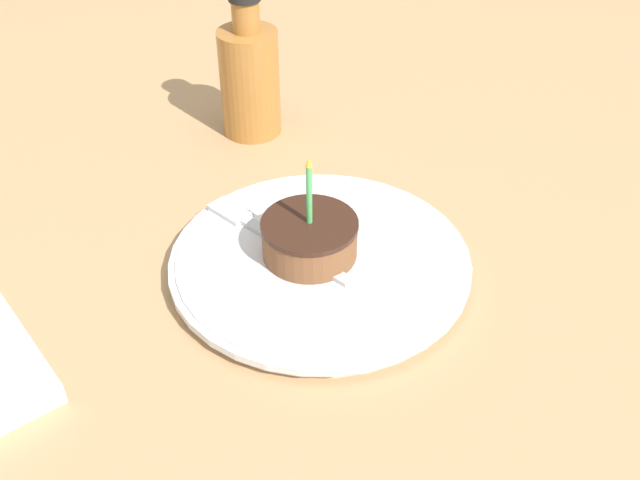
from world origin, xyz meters
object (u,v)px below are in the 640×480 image
object	(u,v)px
fork	(268,234)
bottle	(250,78)
cake_slice	(310,238)
plate	(320,262)

from	to	relation	value
fork	bottle	xyz separation A→B (m)	(0.21, -0.12, 0.05)
cake_slice	fork	xyz separation A→B (m)	(0.05, 0.02, -0.02)
cake_slice	fork	distance (m)	0.05
plate	fork	size ratio (longest dim) A/B	1.55
bottle	cake_slice	bearing A→B (deg)	157.20
cake_slice	fork	world-z (taller)	cake_slice
plate	cake_slice	bearing A→B (deg)	35.56
plate	bottle	size ratio (longest dim) A/B	1.62
fork	bottle	bearing A→B (deg)	-30.50
bottle	plate	bearing A→B (deg)	158.94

